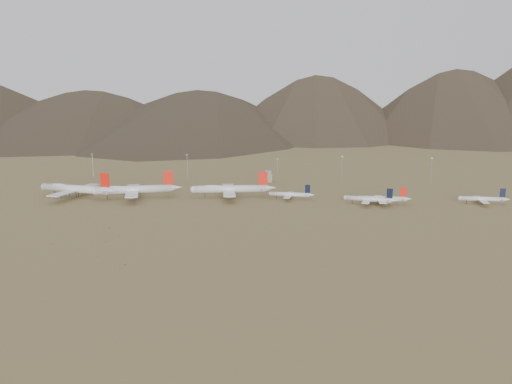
# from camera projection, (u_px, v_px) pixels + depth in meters

# --- Properties ---
(ground) EXTENTS (3000.00, 3000.00, 0.00)m
(ground) POSITION_uv_depth(u_px,v_px,m) (219.00, 208.00, 393.20)
(ground) COLOR #A08652
(ground) RESTS_ON ground
(mountain_ridge) EXTENTS (4400.00, 1000.00, 300.00)m
(mountain_ridge) POSITION_uv_depth(u_px,v_px,m) (281.00, 68.00, 1242.38)
(mountain_ridge) COLOR #453729
(mountain_ridge) RESTS_ON ground
(widebody_west) EXTENTS (75.95, 59.52, 22.82)m
(widebody_west) POSITION_uv_depth(u_px,v_px,m) (76.00, 189.00, 428.62)
(widebody_west) COLOR silver
(widebody_west) RESTS_ON ground
(widebody_centre) EXTENTS (73.97, 58.75, 22.72)m
(widebody_centre) POSITION_uv_depth(u_px,v_px,m) (134.00, 189.00, 426.17)
(widebody_centre) COLOR silver
(widebody_centre) RESTS_ON ground
(widebody_east) EXTENTS (73.77, 57.70, 22.12)m
(widebody_east) POSITION_uv_depth(u_px,v_px,m) (230.00, 189.00, 429.68)
(widebody_east) COLOR silver
(widebody_east) RESTS_ON ground
(narrowbody_a) EXTENTS (39.47, 28.51, 13.04)m
(narrowbody_a) POSITION_uv_depth(u_px,v_px,m) (291.00, 194.00, 423.05)
(narrowbody_a) COLOR silver
(narrowbody_a) RESTS_ON ground
(narrowbody_b) EXTENTS (42.76, 31.39, 14.31)m
(narrowbody_b) POSITION_uv_depth(u_px,v_px,m) (370.00, 199.00, 402.06)
(narrowbody_b) COLOR silver
(narrowbody_b) RESTS_ON ground
(narrowbody_c) EXTENTS (44.56, 31.76, 14.70)m
(narrowbody_c) POSITION_uv_depth(u_px,v_px,m) (383.00, 199.00, 403.44)
(narrowbody_c) COLOR silver
(narrowbody_c) RESTS_ON ground
(narrowbody_d) EXTENTS (40.56, 29.09, 13.38)m
(narrowbody_d) POSITION_uv_depth(u_px,v_px,m) (483.00, 199.00, 404.52)
(narrowbody_d) COLOR silver
(narrowbody_d) RESTS_ON ground
(control_tower) EXTENTS (8.00, 8.00, 12.00)m
(control_tower) POSITION_uv_depth(u_px,v_px,m) (269.00, 177.00, 506.27)
(control_tower) COLOR gray
(control_tower) RESTS_ON ground
(mast_far_west) EXTENTS (2.00, 0.60, 25.70)m
(mast_far_west) POSITION_uv_depth(u_px,v_px,m) (93.00, 164.00, 530.68)
(mast_far_west) COLOR gray
(mast_far_west) RESTS_ON ground
(mast_west) EXTENTS (2.00, 0.60, 25.70)m
(mast_west) POSITION_uv_depth(u_px,v_px,m) (187.00, 165.00, 525.07)
(mast_west) COLOR gray
(mast_west) RESTS_ON ground
(mast_centre) EXTENTS (2.00, 0.60, 25.70)m
(mast_centre) POSITION_uv_depth(u_px,v_px,m) (278.00, 170.00, 491.54)
(mast_centre) COLOR gray
(mast_centre) RESTS_ON ground
(mast_east) EXTENTS (2.00, 0.60, 25.70)m
(mast_east) POSITION_uv_depth(u_px,v_px,m) (342.00, 167.00, 510.51)
(mast_east) COLOR gray
(mast_east) RESTS_ON ground
(mast_far_east) EXTENTS (2.00, 0.60, 25.70)m
(mast_far_east) POSITION_uv_depth(u_px,v_px,m) (431.00, 169.00, 497.31)
(mast_far_east) COLOR gray
(mast_far_east) RESTS_ON ground
(desert_scrub) EXTENTS (431.29, 181.70, 0.84)m
(desert_scrub) POSITION_uv_depth(u_px,v_px,m) (128.00, 239.00, 307.60)
(desert_scrub) COLOR olive
(desert_scrub) RESTS_ON ground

